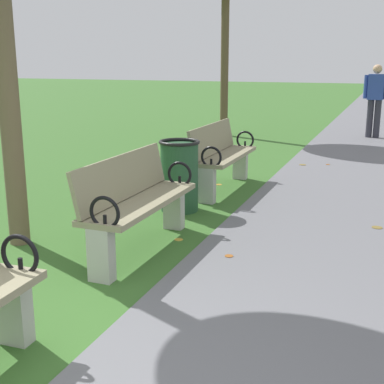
# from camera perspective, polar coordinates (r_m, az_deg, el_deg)

# --- Properties ---
(park_bench_2) EXTENTS (0.48, 1.60, 0.90)m
(park_bench_2) POSITION_cam_1_polar(r_m,az_deg,el_deg) (4.90, -5.98, -0.93)
(park_bench_2) COLOR gray
(park_bench_2) RESTS_ON ground
(park_bench_3) EXTENTS (0.48, 1.60, 0.90)m
(park_bench_3) POSITION_cam_1_polar(r_m,az_deg,el_deg) (7.24, 3.23, 4.02)
(park_bench_3) COLOR gray
(park_bench_3) RESTS_ON ground
(pedestrian_walking) EXTENTS (0.53, 0.24, 1.62)m
(pedestrian_walking) POSITION_cam_1_polar(r_m,az_deg,el_deg) (12.71, 19.14, 9.64)
(pedestrian_walking) COLOR #2D2D38
(pedestrian_walking) RESTS_ON paved_walkway
(trash_bin) EXTENTS (0.48, 0.48, 0.84)m
(trash_bin) POSITION_cam_1_polar(r_m,az_deg,el_deg) (6.22, -1.36, 1.79)
(trash_bin) COLOR #234C2D
(trash_bin) RESTS_ON ground
(scattered_leaves) EXTENTS (5.02, 9.46, 0.02)m
(scattered_leaves) POSITION_cam_1_polar(r_m,az_deg,el_deg) (5.38, 0.52, -4.74)
(scattered_leaves) COLOR #AD6B23
(scattered_leaves) RESTS_ON ground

